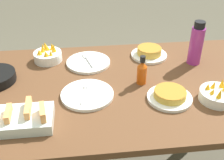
# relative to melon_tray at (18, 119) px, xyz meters

# --- Properties ---
(dining_table) EXTENTS (1.88, 0.94, 0.73)m
(dining_table) POSITION_rel_melon_tray_xyz_m (0.44, 0.26, -0.11)
(dining_table) COLOR brown
(dining_table) RESTS_ON ground_plane
(melon_tray) EXTENTS (0.30, 0.17, 0.10)m
(melon_tray) POSITION_rel_melon_tray_xyz_m (0.00, 0.00, 0.00)
(melon_tray) COLOR silver
(melon_tray) RESTS_ON dining_table
(frittata_plate_center) EXTENTS (0.22, 0.22, 0.06)m
(frittata_plate_center) POSITION_rel_melon_tray_xyz_m (0.70, 0.55, -0.01)
(frittata_plate_center) COLOR white
(frittata_plate_center) RESTS_ON dining_table
(frittata_plate_side) EXTENTS (0.22, 0.22, 0.05)m
(frittata_plate_side) POSITION_rel_melon_tray_xyz_m (0.70, 0.10, -0.01)
(frittata_plate_side) COLOR white
(frittata_plate_side) RESTS_ON dining_table
(empty_plate_near_front) EXTENTS (0.26, 0.26, 0.02)m
(empty_plate_near_front) POSITION_rel_melon_tray_xyz_m (0.32, 0.50, -0.02)
(empty_plate_near_front) COLOR white
(empty_plate_near_front) RESTS_ON dining_table
(empty_plate_far_right) EXTENTS (0.26, 0.26, 0.02)m
(empty_plate_far_right) POSITION_rel_melon_tray_xyz_m (0.30, 0.18, -0.02)
(empty_plate_far_right) COLOR white
(empty_plate_far_right) RESTS_ON dining_table
(fruit_bowl_mango) EXTENTS (0.18, 0.18, 0.10)m
(fruit_bowl_mango) POSITION_rel_melon_tray_xyz_m (0.93, 0.07, -0.00)
(fruit_bowl_mango) COLOR white
(fruit_bowl_mango) RESTS_ON dining_table
(fruit_bowl_citrus) EXTENTS (0.17, 0.17, 0.11)m
(fruit_bowl_citrus) POSITION_rel_melon_tray_xyz_m (0.08, 0.57, 0.00)
(fruit_bowl_citrus) COLOR white
(fruit_bowl_citrus) RESTS_ON dining_table
(water_bottle) EXTENTS (0.08, 0.08, 0.26)m
(water_bottle) POSITION_rel_melon_tray_xyz_m (0.95, 0.44, 0.09)
(water_bottle) COLOR #992D89
(water_bottle) RESTS_ON dining_table
(hot_sauce_bottle) EXTENTS (0.05, 0.05, 0.16)m
(hot_sauce_bottle) POSITION_rel_melon_tray_xyz_m (0.59, 0.26, 0.04)
(hot_sauce_bottle) COLOR #C64C0F
(hot_sauce_bottle) RESTS_ON dining_table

